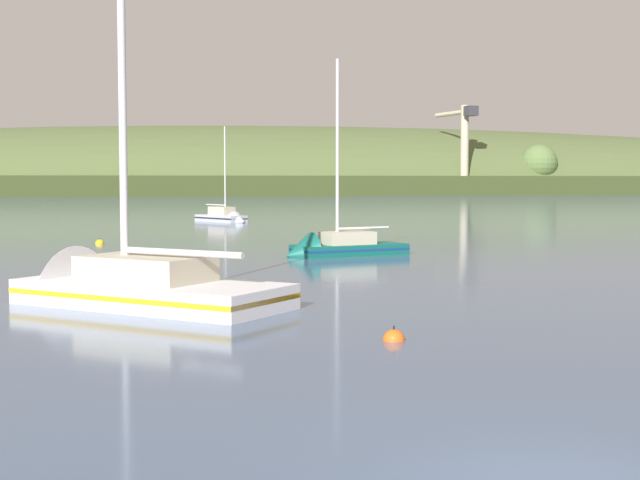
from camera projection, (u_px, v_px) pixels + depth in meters
far_shoreline_hill at (304, 192)px, 252.04m from camera, size 544.93×89.15×37.24m
dockside_crane at (464, 149)px, 228.53m from camera, size 5.73×18.87×22.49m
sailboat_midwater_white at (225, 219)px, 79.29m from camera, size 4.65×6.24×9.12m
sailboat_far_left at (334, 251)px, 44.43m from camera, size 6.70×3.91×10.61m
sailboat_outer_reach at (119, 296)px, 27.22m from camera, size 9.12×8.64×14.25m
mooring_buoy_foreground at (394, 340)px, 20.91m from camera, size 0.52×0.52×0.60m
mooring_buoy_off_fishing_boat at (100, 244)px, 52.51m from camera, size 0.50×0.50×0.58m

